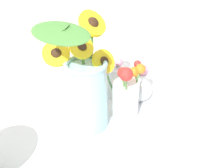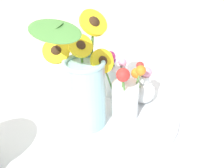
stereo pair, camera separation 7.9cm
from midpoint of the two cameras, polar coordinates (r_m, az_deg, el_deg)
The scene contains 6 objects.
ground_plane at distance 0.86m, azimuth 5.38°, elevation -8.12°, with size 6.00×6.00×0.00m, color silver.
serving_tray at distance 0.86m, azimuth 2.65°, elevation -7.00°, with size 0.43×0.43×0.02m.
mason_jar_sunflowers at distance 0.74m, azimuth -3.06°, elevation -0.51°, with size 0.26×0.22×0.35m.
vase_small_center at distance 0.80m, azimuth 5.88°, elevation -2.75°, with size 0.12×0.12×0.20m.
vase_bulb_right at distance 0.89m, azimuth 9.34°, elevation -0.95°, with size 0.10×0.08×0.16m.
vase_small_back at distance 0.92m, azimuth 3.12°, elevation 1.36°, with size 0.09×0.08×0.17m.
Camera 2 is at (-0.39, -0.55, 0.54)m, focal length 42.00 mm.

